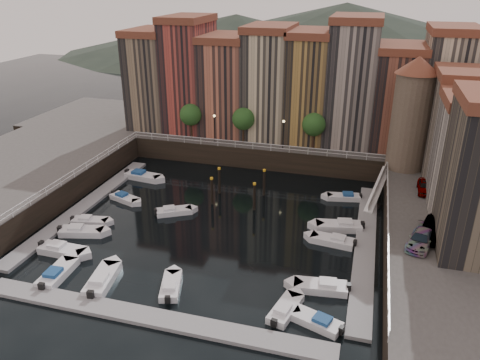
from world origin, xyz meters
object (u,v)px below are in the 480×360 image
(car_b, at_px, (433,230))
(car_c, at_px, (421,240))
(boat_left_1, at_px, (81,231))
(car_a, at_px, (425,187))
(boat_left_0, at_px, (62,250))
(boat_left_2, at_px, (89,221))
(corner_tower, at_px, (412,112))
(gangway, at_px, (378,187))
(mooring_pilings, at_px, (237,188))

(car_b, height_order, car_c, car_b)
(boat_left_1, relative_size, car_a, 1.25)
(car_a, height_order, car_b, car_b)
(boat_left_0, distance_m, boat_left_2, 6.16)
(car_b, bearing_deg, corner_tower, 113.44)
(boat_left_1, relative_size, boat_left_2, 1.17)
(car_a, xyz_separation_m, car_c, (-1.21, -12.09, 0.00))
(gangway, xyz_separation_m, car_c, (3.68, -14.74, 1.76))
(boat_left_0, bearing_deg, car_b, 13.72)
(gangway, xyz_separation_m, boat_left_1, (-29.99, -16.80, -1.54))
(corner_tower, relative_size, boat_left_0, 2.74)
(corner_tower, bearing_deg, boat_left_2, -150.37)
(car_b, relative_size, car_c, 1.05)
(corner_tower, bearing_deg, boat_left_1, -147.07)
(corner_tower, height_order, gangway, corner_tower)
(gangway, xyz_separation_m, mooring_pilings, (-16.35, -4.32, -0.27))
(gangway, height_order, car_b, car_b)
(boat_left_2, height_order, car_a, car_a)
(car_a, bearing_deg, boat_left_1, -156.93)
(mooring_pilings, bearing_deg, car_b, -21.78)
(corner_tower, distance_m, boat_left_1, 40.40)
(boat_left_1, distance_m, car_a, 37.80)
(corner_tower, height_order, mooring_pilings, corner_tower)
(mooring_pilings, bearing_deg, car_a, 4.51)
(boat_left_1, distance_m, boat_left_2, 2.38)
(boat_left_1, xyz_separation_m, car_b, (34.84, 4.01, 3.43))
(car_c, bearing_deg, car_b, 75.36)
(gangway, distance_m, boat_left_1, 34.41)
(boat_left_1, xyz_separation_m, car_c, (33.68, 2.07, 3.30))
(car_a, bearing_deg, boat_left_0, -151.59)
(car_a, bearing_deg, corner_tower, 106.60)
(boat_left_2, bearing_deg, car_a, 7.83)
(boat_left_2, xyz_separation_m, car_c, (34.14, -0.27, 3.36))
(car_a, bearing_deg, boat_left_2, -160.52)
(gangway, distance_m, boat_left_0, 36.13)
(car_a, distance_m, car_c, 12.15)
(gangway, distance_m, boat_left_2, 33.75)
(gangway, bearing_deg, mooring_pilings, -165.20)
(gangway, height_order, boat_left_0, gangway)
(boat_left_2, bearing_deg, car_b, -7.95)
(boat_left_2, height_order, car_b, car_b)
(boat_left_0, bearing_deg, corner_tower, 38.61)
(corner_tower, relative_size, mooring_pilings, 2.35)
(car_c, bearing_deg, boat_left_1, -160.13)
(boat_left_1, bearing_deg, corner_tower, 18.75)
(mooring_pilings, distance_m, car_c, 22.67)
(car_a, bearing_deg, mooring_pilings, -174.51)
(corner_tower, bearing_deg, boat_left_0, -142.40)
(car_a, relative_size, car_b, 0.81)
(mooring_pilings, xyz_separation_m, boat_left_1, (-13.65, -12.48, -1.28))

